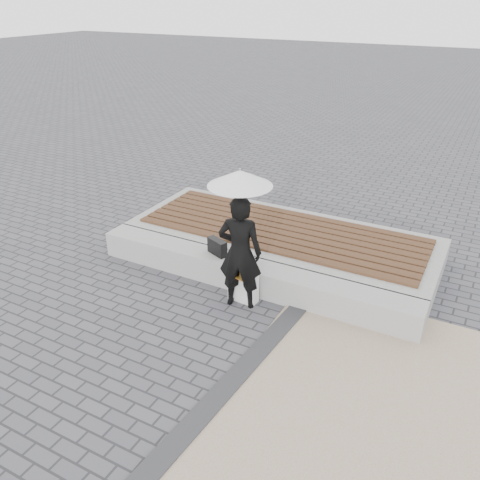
% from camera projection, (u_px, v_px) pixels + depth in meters
% --- Properties ---
extents(ground, '(80.00, 80.00, 0.00)m').
position_uv_depth(ground, '(189.00, 347.00, 6.12)').
color(ground, '#4A4A4F').
rests_on(ground, ground).
extents(edging_band, '(0.61, 5.20, 0.04)m').
position_uv_depth(edging_band, '(222.00, 393.00, 5.40)').
color(edging_band, '#2F2F32').
rests_on(edging_band, ground).
extents(seating_ledge, '(5.00, 0.45, 0.40)m').
position_uv_depth(seating_ledge, '(248.00, 275.00, 7.29)').
color(seating_ledge, '#989893').
rests_on(seating_ledge, ground).
extents(timber_platform, '(5.00, 2.00, 0.40)m').
position_uv_depth(timber_platform, '(281.00, 242.00, 8.23)').
color(timber_platform, '#A0A19B').
rests_on(timber_platform, ground).
extents(timber_decking, '(4.60, 1.60, 0.04)m').
position_uv_depth(timber_decking, '(282.00, 230.00, 8.14)').
color(timber_decking, brown).
rests_on(timber_decking, timber_platform).
extents(woman, '(0.67, 0.52, 1.62)m').
position_uv_depth(woman, '(240.00, 253.00, 6.61)').
color(woman, black).
rests_on(woman, ground).
extents(parasol, '(0.83, 0.83, 1.06)m').
position_uv_depth(parasol, '(240.00, 178.00, 6.14)').
color(parasol, '#A1A1A6').
rests_on(parasol, ground).
extents(handbag, '(0.36, 0.24, 0.24)m').
position_uv_depth(handbag, '(217.00, 247.00, 7.39)').
color(handbag, black).
rests_on(handbag, seating_ledge).
extents(canvas_tote, '(0.42, 0.20, 0.43)m').
position_uv_depth(canvas_tote, '(243.00, 287.00, 6.96)').
color(canvas_tote, white).
rests_on(canvas_tote, ground).
extents(magazine, '(0.38, 0.33, 0.01)m').
position_uv_depth(magazine, '(242.00, 275.00, 6.82)').
color(magazine, red).
rests_on(magazine, canvas_tote).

